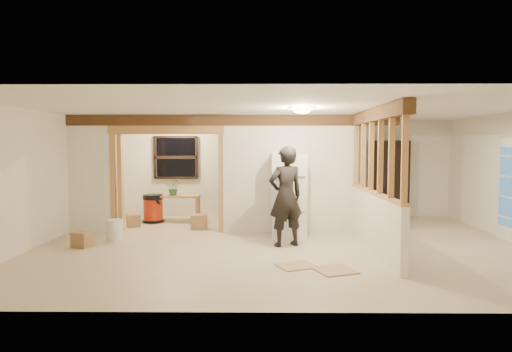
{
  "coord_description": "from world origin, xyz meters",
  "views": [
    {
      "loc": [
        -0.41,
        -7.86,
        1.84
      ],
      "look_at": [
        -0.49,
        0.4,
        1.26
      ],
      "focal_mm": 30.0,
      "sensor_mm": 36.0,
      "label": 1
    }
  ],
  "objects_px": {
    "shop_vac": "(153,208)",
    "bookshelf": "(388,180)",
    "refrigerator": "(289,195)",
    "work_table": "(179,208)",
    "woman": "(286,196)"
  },
  "relations": [
    {
      "from": "shop_vac",
      "to": "bookshelf",
      "type": "bearing_deg",
      "value": 6.5
    },
    {
      "from": "refrigerator",
      "to": "work_table",
      "type": "bearing_deg",
      "value": 147.29
    },
    {
      "from": "woman",
      "to": "shop_vac",
      "type": "distance_m",
      "value": 3.94
    },
    {
      "from": "refrigerator",
      "to": "woman",
      "type": "bearing_deg",
      "value": -97.23
    },
    {
      "from": "work_table",
      "to": "shop_vac",
      "type": "relative_size",
      "value": 1.51
    },
    {
      "from": "shop_vac",
      "to": "bookshelf",
      "type": "relative_size",
      "value": 0.35
    },
    {
      "from": "woman",
      "to": "work_table",
      "type": "height_order",
      "value": "woman"
    },
    {
      "from": "refrigerator",
      "to": "shop_vac",
      "type": "relative_size",
      "value": 2.47
    },
    {
      "from": "work_table",
      "to": "bookshelf",
      "type": "height_order",
      "value": "bookshelf"
    },
    {
      "from": "shop_vac",
      "to": "bookshelf",
      "type": "xyz_separation_m",
      "value": [
        5.85,
        0.67,
        0.65
      ]
    },
    {
      "from": "shop_vac",
      "to": "refrigerator",
      "type": "bearing_deg",
      "value": -26.01
    },
    {
      "from": "work_table",
      "to": "shop_vac",
      "type": "bearing_deg",
      "value": -167.22
    },
    {
      "from": "refrigerator",
      "to": "shop_vac",
      "type": "distance_m",
      "value": 3.56
    },
    {
      "from": "bookshelf",
      "to": "shop_vac",
      "type": "bearing_deg",
      "value": -173.5
    },
    {
      "from": "woman",
      "to": "refrigerator",
      "type": "bearing_deg",
      "value": -121.33
    }
  ]
}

